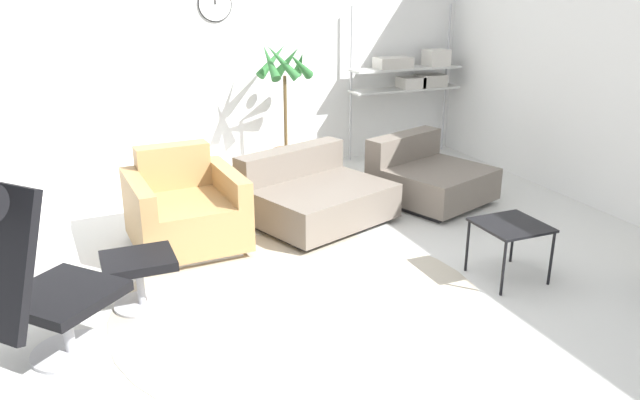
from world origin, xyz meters
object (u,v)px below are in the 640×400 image
object	(u,v)px
armchair_red	(185,212)
couch_low	(314,198)
ottoman	(139,270)
couch_second	(428,179)
potted_plant	(286,113)
side_table	(511,229)
shelf_unit	(414,73)
lounge_chair	(11,262)

from	to	relation	value
armchair_red	couch_low	size ratio (longest dim) A/B	0.66
ottoman	couch_second	distance (m)	2.99
armchair_red	potted_plant	world-z (taller)	potted_plant
couch_low	side_table	size ratio (longest dim) A/B	3.06
couch_second	shelf_unit	world-z (taller)	shelf_unit
ottoman	potted_plant	size ratio (longest dim) A/B	0.32
couch_low	side_table	bearing A→B (deg)	99.02
shelf_unit	ottoman	bearing A→B (deg)	-144.24
ottoman	side_table	bearing A→B (deg)	-13.36
ottoman	couch_low	world-z (taller)	couch_low
couch_second	lounge_chair	bearing A→B (deg)	5.43
side_table	couch_low	bearing A→B (deg)	118.80
ottoman	potted_plant	world-z (taller)	potted_plant
armchair_red	couch_second	distance (m)	2.35
armchair_red	ottoman	bearing A→B (deg)	58.21
side_table	shelf_unit	xyz separation A→B (m)	(1.01, 3.08, 0.62)
side_table	shelf_unit	bearing A→B (deg)	71.76
couch_low	lounge_chair	bearing A→B (deg)	14.62
shelf_unit	side_table	bearing A→B (deg)	-108.24
ottoman	couch_second	xyz separation A→B (m)	(2.81, 1.04, -0.03)
armchair_red	side_table	distance (m)	2.45
lounge_chair	couch_low	bearing A→B (deg)	82.50
side_table	ottoman	bearing A→B (deg)	166.64
couch_second	potted_plant	bearing A→B (deg)	-72.62
couch_second	side_table	bearing A→B (deg)	57.91
ottoman	side_table	world-z (taller)	side_table
ottoman	potted_plant	bearing A→B (deg)	51.70
ottoman	couch_second	bearing A→B (deg)	20.37
couch_second	potted_plant	xyz separation A→B (m)	(-0.97, 1.28, 0.46)
couch_second	side_table	xyz separation A→B (m)	(-0.35, -1.62, 0.15)
lounge_chair	side_table	world-z (taller)	lounge_chair
couch_low	shelf_unit	distance (m)	2.53
potted_plant	shelf_unit	distance (m)	1.67
armchair_red	potted_plant	size ratio (longest dim) A/B	0.63
armchair_red	side_table	world-z (taller)	armchair_red
couch_second	armchair_red	bearing A→B (deg)	-15.08
ottoman	armchair_red	xyz separation A→B (m)	(0.46, 0.85, 0.03)
couch_second	shelf_unit	distance (m)	1.77
lounge_chair	potted_plant	bearing A→B (deg)	97.58
shelf_unit	couch_low	bearing A→B (deg)	-140.47
armchair_red	couch_second	bearing A→B (deg)	-178.49
lounge_chair	potted_plant	size ratio (longest dim) A/B	0.84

